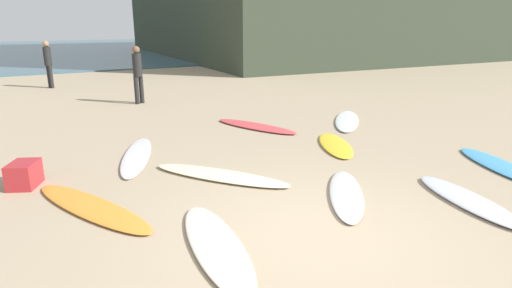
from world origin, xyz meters
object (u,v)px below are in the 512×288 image
Objects in this scene: surfboard_0 at (346,194)px; beachgoer_far at (138,72)px; surfboard_6 at (91,207)px; surfboard_10 at (137,156)px; surfboard_1 at (501,166)px; beachgoer_near at (48,62)px; surfboard_3 at (335,145)px; surfboard_8 at (216,245)px; surfboard_2 at (468,200)px; surfboard_4 at (256,126)px; surfboard_7 at (347,121)px; beach_cooler at (24,175)px; surfboard_5 at (220,175)px.

beachgoer_far is (-0.61, 9.04, 0.98)m from surfboard_0.
surfboard_10 is (1.19, 2.04, 0.00)m from surfboard_6.
beachgoer_near is (-5.99, 14.54, 0.99)m from surfboard_1.
beachgoer_near is at bearing 138.00° from surfboard_3.
surfboard_3 is 4.66m from surfboard_8.
surfboard_3 is at bearing -79.73° from surfboard_2.
beachgoer_near is (-4.08, 15.19, 0.98)m from surfboard_2.
beachgoer_far is at bearing 47.76° from surfboard_6.
surfboard_8 is 9.65m from beachgoer_far.
surfboard_2 is 5.38m from surfboard_6.
surfboard_1 is 1.17× the size of surfboard_3.
surfboard_3 is (-1.68, 2.54, 0.00)m from surfboard_1.
surfboard_10 is (-3.19, -0.91, -0.00)m from surfboard_4.
beachgoer_near reaches higher than surfboard_7.
beachgoer_near is at bearing -44.53° from surfboard_1.
surfboard_3 is 5.79m from beach_cooler.
surfboard_4 is 2.46m from surfboard_7.
beach_cooler is (-4.14, 2.86, 0.17)m from surfboard_0.
surfboard_1 is 0.87× the size of surfboard_6.
surfboard_4 is at bearing -41.37° from surfboard_1.
surfboard_0 is 2.11m from surfboard_5.
surfboard_1 is 1.24× the size of beachgoer_near.
surfboard_3 is 0.76× the size of surfboard_5.
surfboard_5 reaches higher than surfboard_4.
beach_cooler is at bearing 39.05° from surfboard_10.
surfboard_10 reaches higher than surfboard_3.
surfboard_8 reaches higher than surfboard_10.
surfboard_3 is 0.86× the size of surfboard_8.
surfboard_5 is (-2.27, -2.72, 0.00)m from surfboard_4.
surfboard_3 is 0.75× the size of surfboard_7.
surfboard_6 is 1.43× the size of beachgoer_near.
surfboard_6 is at bearing -136.69° from beachgoer_far.
surfboard_1 is at bearing -28.29° from surfboard_3.
surfboard_5 is at bearing -1.47° from surfboard_1.
surfboard_10 is at bearing -12.31° from surfboard_1.
beachgoer_near is (0.68, 12.68, 0.99)m from surfboard_6.
surfboard_8 is (-5.61, 0.02, 0.00)m from surfboard_1.
surfboard_10 is (-0.92, 1.81, -0.01)m from surfboard_5.
surfboard_0 is 2.37m from surfboard_8.
surfboard_10 is (-2.21, 3.47, 0.00)m from surfboard_0.
surfboard_6 is 2.12m from surfboard_8.
beachgoer_near is at bearing 82.78° from beach_cooler.
surfboard_5 is (-1.29, 1.66, 0.01)m from surfboard_0.
beach_cooler reaches higher than surfboard_10.
beach_cooler reaches higher than surfboard_5.
surfboard_7 is (3.35, 3.72, 0.00)m from surfboard_0.
beachgoer_far reaches higher than surfboard_1.
surfboard_1 is 4.14m from surfboard_7.
surfboard_5 is at bearing 171.40° from beachgoer_near.
beachgoer_far is (-2.20, 6.92, 0.98)m from surfboard_3.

